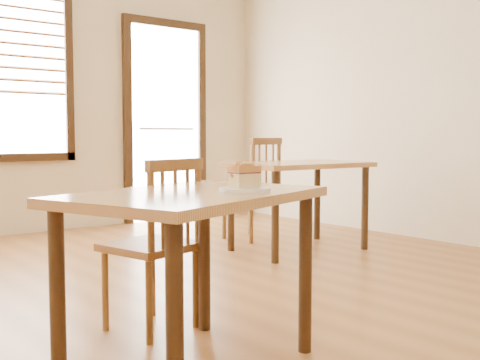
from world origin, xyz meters
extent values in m
cube|color=black|center=(1.14, 3.97, 1.70)|extent=(0.08, 0.06, 1.96)
cube|color=white|center=(2.30, 3.98, 1.10)|extent=(0.90, 0.02, 2.20)
cube|color=black|center=(1.80, 3.97, 1.10)|extent=(0.09, 0.06, 2.20)
cube|color=black|center=(2.79, 3.97, 1.10)|extent=(0.09, 0.06, 2.20)
cube|color=black|center=(2.30, 3.97, 2.25)|extent=(1.08, 0.06, 0.09)
cylinder|color=#B2B2B7|center=(2.30, 3.96, 1.05)|extent=(0.72, 0.03, 0.03)
cube|color=tan|center=(-0.01, 0.06, 0.73)|extent=(1.22, 0.99, 0.04)
cylinder|color=black|center=(-0.36, -0.35, 0.35)|extent=(0.06, 0.06, 0.71)
cylinder|color=black|center=(0.51, -0.07, 0.35)|extent=(0.06, 0.06, 0.71)
cylinder|color=black|center=(-0.54, 0.19, 0.35)|extent=(0.06, 0.06, 0.71)
cylinder|color=black|center=(0.34, 0.47, 0.35)|extent=(0.06, 0.06, 0.71)
cube|color=brown|center=(0.13, 0.65, 0.42)|extent=(0.47, 0.47, 0.04)
cylinder|color=brown|center=(0.25, 0.84, 0.19)|extent=(0.03, 0.03, 0.40)
cylinder|color=brown|center=(-0.06, 0.77, 0.19)|extent=(0.03, 0.03, 0.40)
cylinder|color=brown|center=(0.32, 0.52, 0.19)|extent=(0.03, 0.03, 0.40)
cylinder|color=brown|center=(0.01, 0.45, 0.19)|extent=(0.03, 0.03, 0.40)
cylinder|color=brown|center=(0.33, 0.51, 0.64)|extent=(0.03, 0.03, 0.43)
cylinder|color=brown|center=(0.01, 0.44, 0.64)|extent=(0.03, 0.03, 0.43)
cube|color=brown|center=(0.17, 0.47, 0.84)|extent=(0.36, 0.11, 0.06)
cylinder|color=brown|center=(0.25, 0.49, 0.63)|extent=(0.02, 0.02, 0.38)
cylinder|color=brown|center=(0.17, 0.47, 0.63)|extent=(0.02, 0.02, 0.38)
cylinder|color=brown|center=(0.09, 0.45, 0.63)|extent=(0.02, 0.02, 0.38)
cube|color=tan|center=(2.18, 1.68, 0.73)|extent=(1.17, 0.82, 0.04)
cylinder|color=black|center=(1.68, 1.41, 0.35)|extent=(0.06, 0.06, 0.71)
cylinder|color=black|center=(2.65, 1.35, 0.35)|extent=(0.06, 0.06, 0.71)
cylinder|color=black|center=(1.72, 2.02, 0.35)|extent=(0.06, 0.06, 0.71)
cylinder|color=black|center=(2.69, 1.95, 0.35)|extent=(0.06, 0.06, 0.71)
cube|color=brown|center=(2.22, 2.36, 0.47)|extent=(0.48, 0.48, 0.04)
cylinder|color=brown|center=(2.38, 2.56, 0.21)|extent=(0.04, 0.04, 0.45)
cylinder|color=brown|center=(2.03, 2.52, 0.21)|extent=(0.04, 0.04, 0.45)
cylinder|color=brown|center=(2.42, 2.21, 0.21)|extent=(0.04, 0.04, 0.45)
cylinder|color=brown|center=(2.07, 2.17, 0.21)|extent=(0.04, 0.04, 0.45)
cylinder|color=brown|center=(2.42, 2.19, 0.70)|extent=(0.04, 0.04, 0.48)
cylinder|color=brown|center=(2.07, 2.15, 0.70)|extent=(0.04, 0.04, 0.48)
cube|color=brown|center=(2.25, 2.17, 0.92)|extent=(0.40, 0.09, 0.06)
cylinder|color=brown|center=(2.34, 2.18, 0.69)|extent=(0.02, 0.02, 0.41)
cylinder|color=brown|center=(2.25, 2.17, 0.69)|extent=(0.02, 0.02, 0.41)
cylinder|color=brown|center=(2.15, 2.16, 0.69)|extent=(0.02, 0.02, 0.41)
cylinder|color=white|center=(0.15, -0.08, 0.76)|extent=(0.21, 0.21, 0.02)
cylinder|color=white|center=(0.15, -0.08, 0.75)|extent=(0.14, 0.14, 0.01)
cube|color=#F3D889|center=(0.15, -0.08, 0.80)|extent=(0.11, 0.09, 0.06)
cube|color=#511728|center=(0.15, -0.08, 0.83)|extent=(0.11, 0.09, 0.01)
cube|color=#C8753F|center=(0.15, -0.08, 0.84)|extent=(0.12, 0.09, 0.03)
sphere|color=#C8753F|center=(0.15, -0.08, 0.86)|extent=(0.02, 0.02, 0.02)
sphere|color=#C8753F|center=(0.16, -0.06, 0.86)|extent=(0.02, 0.02, 0.02)
sphere|color=#C8753F|center=(0.10, -0.07, 0.86)|extent=(0.02, 0.02, 0.02)
sphere|color=#C8753F|center=(0.19, -0.06, 0.86)|extent=(0.02, 0.02, 0.02)
sphere|color=#C8753F|center=(0.10, -0.10, 0.86)|extent=(0.01, 0.01, 0.01)
sphere|color=#C8753F|center=(0.13, -0.09, 0.86)|extent=(0.02, 0.02, 0.02)
sphere|color=#C8753F|center=(0.19, -0.06, 0.86)|extent=(0.02, 0.02, 0.02)
sphere|color=#C8753F|center=(0.11, -0.10, 0.86)|extent=(0.02, 0.02, 0.02)
sphere|color=#C8753F|center=(0.13, -0.06, 0.86)|extent=(0.02, 0.02, 0.02)
sphere|color=#C8753F|center=(0.13, -0.09, 0.86)|extent=(0.02, 0.02, 0.02)
sphere|color=#C8753F|center=(0.13, -0.10, 0.86)|extent=(0.02, 0.02, 0.02)
sphere|color=#C8753F|center=(0.17, -0.06, 0.86)|extent=(0.02, 0.02, 0.02)
sphere|color=#C8753F|center=(0.19, -0.08, 0.86)|extent=(0.02, 0.02, 0.02)
sphere|color=#C8753F|center=(0.15, -0.09, 0.86)|extent=(0.02, 0.02, 0.02)
sphere|color=#C8753F|center=(0.14, -0.06, 0.86)|extent=(0.02, 0.02, 0.02)
sphere|color=#C8753F|center=(0.15, -0.07, 0.86)|extent=(0.02, 0.02, 0.02)
sphere|color=#C8753F|center=(0.19, -0.05, 0.86)|extent=(0.02, 0.02, 0.02)
sphere|color=#C8753F|center=(0.13, -0.08, 0.86)|extent=(0.02, 0.02, 0.02)
sphere|color=#C8753F|center=(0.19, -0.11, 0.86)|extent=(0.02, 0.02, 0.02)
sphere|color=#C8753F|center=(0.19, -0.09, 0.86)|extent=(0.02, 0.02, 0.02)
sphere|color=#C8753F|center=(0.09, -0.10, 0.82)|extent=(0.02, 0.02, 0.02)
sphere|color=#C8753F|center=(0.09, -0.08, 0.81)|extent=(0.01, 0.01, 0.01)
sphere|color=#C8753F|center=(0.09, -0.07, 0.81)|extent=(0.01, 0.01, 0.01)
sphere|color=#C8753F|center=(0.10, -0.05, 0.83)|extent=(0.01, 0.01, 0.01)
sphere|color=#C8753F|center=(0.09, -0.06, 0.85)|extent=(0.02, 0.02, 0.02)
camera|label=1|loc=(-1.39, -1.96, 0.98)|focal=45.00mm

